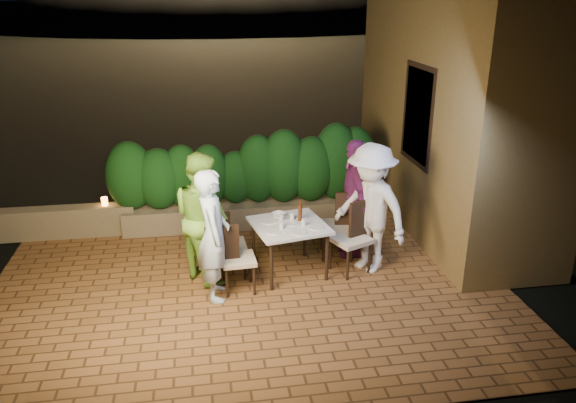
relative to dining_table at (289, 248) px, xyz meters
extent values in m
plane|color=black|center=(-0.61, -0.47, -0.40)|extent=(400.00, 400.00, 0.00)
cube|color=brown|center=(-0.61, 0.03, -0.45)|extent=(7.00, 6.00, 0.15)
cube|color=olive|center=(2.99, 1.53, 2.12)|extent=(1.60, 5.00, 5.00)
cube|color=black|center=(2.21, 1.03, 1.62)|extent=(0.08, 1.00, 1.40)
cube|color=black|center=(2.20, 1.03, 1.62)|extent=(0.06, 1.15, 1.55)
cube|color=brown|center=(-0.41, 1.83, -0.17)|extent=(4.20, 0.55, 0.40)
cube|color=brown|center=(-3.41, 1.83, -0.12)|extent=(2.20, 0.30, 0.50)
ellipsoid|color=black|center=(1.39, 59.53, -4.38)|extent=(52.00, 40.00, 22.00)
cylinder|color=white|center=(-0.25, -0.25, 0.38)|extent=(0.19, 0.19, 0.01)
cylinder|color=white|center=(-0.27, 0.13, 0.38)|extent=(0.24, 0.24, 0.01)
cylinder|color=white|center=(0.35, -0.18, 0.38)|extent=(0.22, 0.22, 0.01)
cylinder|color=white|center=(0.20, 0.27, 0.38)|extent=(0.22, 0.22, 0.01)
cylinder|color=white|center=(0.00, 0.03, 0.38)|extent=(0.24, 0.24, 0.01)
cylinder|color=white|center=(0.08, -0.33, 0.38)|extent=(0.21, 0.21, 0.01)
cylinder|color=silver|center=(-0.13, -0.15, 0.43)|extent=(0.06, 0.06, 0.10)
cylinder|color=silver|center=(-0.09, 0.13, 0.43)|extent=(0.06, 0.06, 0.10)
cylinder|color=silver|center=(0.19, -0.09, 0.43)|extent=(0.06, 0.06, 0.10)
cylinder|color=silver|center=(0.07, 0.15, 0.43)|extent=(0.06, 0.06, 0.10)
imported|color=white|center=(-0.10, 0.32, 0.40)|extent=(0.27, 0.27, 0.05)
imported|color=#C4E2FD|center=(-1.07, -0.51, 0.51)|extent=(0.44, 0.66, 1.76)
imported|color=#77B939|center=(-1.19, 0.06, 0.54)|extent=(1.06, 1.12, 1.83)
imported|color=white|center=(1.15, -0.08, 0.56)|extent=(1.25, 1.40, 1.88)
imported|color=#7C296E|center=(1.06, 0.47, 0.53)|extent=(0.52, 1.09, 1.81)
cylinder|color=orange|center=(-2.77, 1.83, 0.20)|extent=(0.10, 0.10, 0.14)
camera|label=1|loc=(-1.17, -7.12, 3.46)|focal=35.00mm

